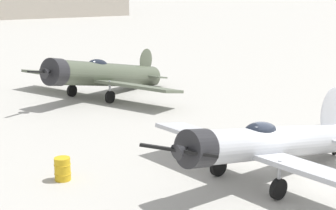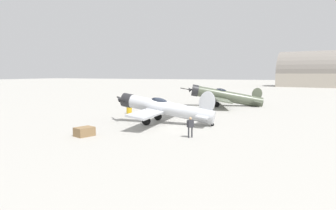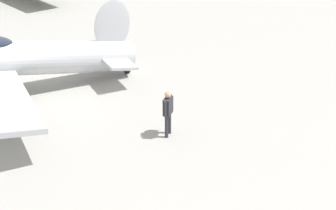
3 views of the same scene
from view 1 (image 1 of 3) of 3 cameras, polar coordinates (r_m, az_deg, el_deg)
The scene contains 4 objects.
ground_plane at distance 22.42m, azimuth 11.07°, elevation -7.49°, with size 400.00×400.00×0.00m, color #A8A59E.
airplane_foreground at distance 21.57m, azimuth 10.45°, elevation -4.05°, with size 10.59×10.74×3.31m.
airplane_mid_apron at distance 36.36m, azimuth -6.88°, elevation 3.18°, with size 12.52×11.77×3.46m.
fuel_drum at distance 21.94m, azimuth -11.09°, elevation -6.65°, with size 0.68×0.68×0.94m.
Camera 1 is at (-13.78, 15.79, 7.96)m, focal length 57.64 mm.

